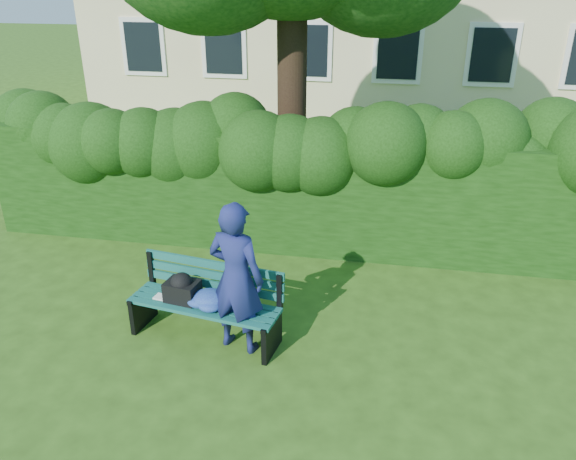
# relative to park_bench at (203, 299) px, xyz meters

# --- Properties ---
(ground) EXTENTS (80.00, 80.00, 0.00)m
(ground) POSITION_rel_park_bench_xyz_m (0.79, 0.51, -0.50)
(ground) COLOR #2C4A14
(ground) RESTS_ON ground
(hedge) EXTENTS (10.00, 1.00, 1.80)m
(hedge) POSITION_rel_park_bench_xyz_m (0.79, 2.71, 0.40)
(hedge) COLOR black
(hedge) RESTS_ON ground
(park_bench) EXTENTS (1.84, 0.83, 0.89)m
(park_bench) POSITION_rel_park_bench_xyz_m (0.00, 0.00, 0.00)
(park_bench) COLOR #0D4345
(park_bench) RESTS_ON ground
(man_reading) EXTENTS (0.74, 0.57, 1.79)m
(man_reading) POSITION_rel_park_bench_xyz_m (0.45, -0.12, 0.40)
(man_reading) COLOR navy
(man_reading) RESTS_ON ground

